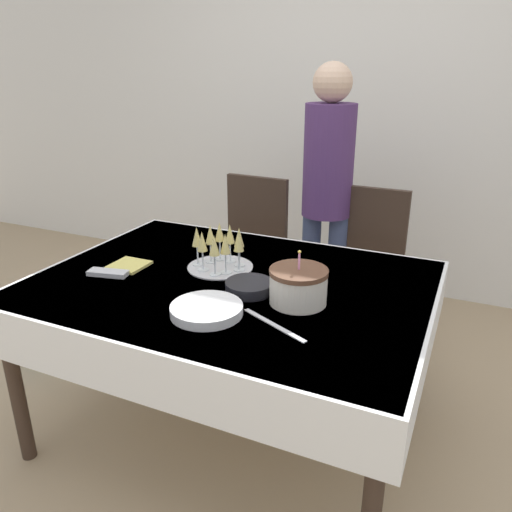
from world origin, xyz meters
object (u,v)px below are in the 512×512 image
at_px(dining_chair_far_right, 363,268).
at_px(champagne_tray, 220,247).
at_px(dining_chair_far_left, 249,250).
at_px(plate_stack_dessert, 249,287).
at_px(person_standing, 327,183).
at_px(gift_bag, 50,338).
at_px(birthday_cake, 298,286).
at_px(plate_stack_main, 207,310).

relative_size(dining_chair_far_right, champagne_tray, 3.34).
height_order(dining_chair_far_left, plate_stack_dessert, dining_chair_far_left).
relative_size(dining_chair_far_left, dining_chair_far_right, 1.00).
bearing_deg(dining_chair_far_right, person_standing, 159.05).
relative_size(plate_stack_dessert, gift_bag, 0.76).
height_order(birthday_cake, gift_bag, birthday_cake).
distance_m(plate_stack_dessert, gift_bag, 1.51).
distance_m(champagne_tray, person_standing, 0.94).
distance_m(champagne_tray, gift_bag, 1.34).
distance_m(dining_chair_far_right, champagne_tray, 0.99).
relative_size(champagne_tray, plate_stack_dessert, 1.53).
xyz_separation_m(champagne_tray, plate_stack_dessert, (0.22, -0.17, -0.08)).
distance_m(champagne_tray, plate_stack_dessert, 0.29).
bearing_deg(plate_stack_dessert, gift_bag, 172.34).
height_order(person_standing, gift_bag, person_standing).
xyz_separation_m(dining_chair_far_right, plate_stack_dessert, (-0.24, -0.98, 0.25)).
height_order(plate_stack_main, person_standing, person_standing).
distance_m(dining_chair_far_left, birthday_cake, 1.23).
xyz_separation_m(dining_chair_far_right, champagne_tray, (-0.46, -0.81, 0.33)).
bearing_deg(champagne_tray, birthday_cake, -22.97).
distance_m(plate_stack_main, plate_stack_dessert, 0.24).
relative_size(dining_chair_far_right, plate_stack_main, 3.69).
bearing_deg(dining_chair_far_left, person_standing, 12.64).
bearing_deg(birthday_cake, gift_bag, 172.98).
bearing_deg(dining_chair_far_left, champagne_tray, -73.23).
distance_m(plate_stack_main, person_standing, 1.33).
bearing_deg(person_standing, plate_stack_main, -91.63).
relative_size(birthday_cake, person_standing, 0.14).
bearing_deg(birthday_cake, champagne_tray, 157.03).
bearing_deg(birthday_cake, dining_chair_far_left, 124.04).
distance_m(dining_chair_far_left, dining_chair_far_right, 0.70).
distance_m(birthday_cake, champagne_tray, 0.46).
xyz_separation_m(champagne_tray, gift_bag, (-1.13, 0.01, -0.73)).
height_order(plate_stack_main, plate_stack_dessert, plate_stack_dessert).
distance_m(champagne_tray, plate_stack_main, 0.44).
height_order(birthday_cake, person_standing, person_standing).
relative_size(dining_chair_far_left, birthday_cake, 4.41).
xyz_separation_m(dining_chair_far_left, champagne_tray, (0.24, -0.81, 0.33)).
distance_m(person_standing, gift_bag, 1.81).
relative_size(birthday_cake, champagne_tray, 0.76).
relative_size(dining_chair_far_left, gift_bag, 3.87).
bearing_deg(plate_stack_main, champagne_tray, 111.89).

